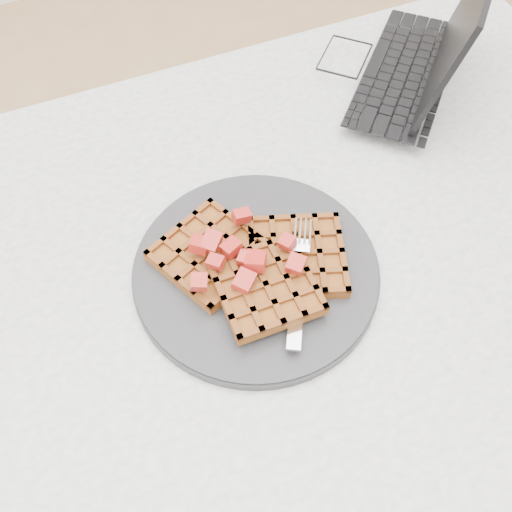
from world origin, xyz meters
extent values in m
plane|color=tan|center=(0.00, 0.00, 0.00)|extent=(4.00, 4.00, 0.00)
cube|color=silver|center=(0.00, 0.00, 0.73)|extent=(1.20, 0.80, 0.03)
cube|color=silver|center=(0.55, 0.35, 0.36)|extent=(0.06, 0.06, 0.72)
cylinder|color=#242427|center=(-0.05, -0.02, 0.76)|extent=(0.30, 0.30, 0.02)
imported|color=black|center=(0.28, 0.25, 0.76)|extent=(0.36, 0.36, 0.02)
cube|color=black|center=(0.35, 0.18, 0.87)|extent=(0.23, 0.23, 0.18)
camera|label=1|loc=(-0.19, -0.36, 1.35)|focal=40.00mm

